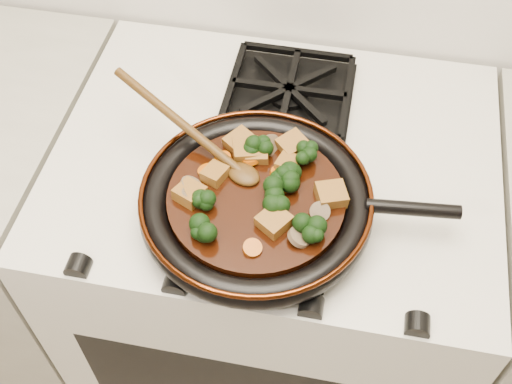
# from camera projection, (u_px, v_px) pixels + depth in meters

# --- Properties ---
(stove) EXTENTS (0.76, 0.60, 0.90)m
(stove) POSITION_uv_depth(u_px,v_px,m) (271.00, 285.00, 1.45)
(stove) COLOR beige
(stove) RESTS_ON ground
(burner_grate_front) EXTENTS (0.23, 0.23, 0.03)m
(burner_grate_front) POSITION_uv_depth(u_px,v_px,m) (261.00, 215.00, 1.00)
(burner_grate_front) COLOR black
(burner_grate_front) RESTS_ON stove
(burner_grate_back) EXTENTS (0.23, 0.23, 0.03)m
(burner_grate_back) POSITION_uv_depth(u_px,v_px,m) (289.00, 93.00, 1.17)
(burner_grate_back) COLOR black
(burner_grate_back) RESTS_ON stove
(skillet) EXTENTS (0.48, 0.36, 0.05)m
(skillet) POSITION_uv_depth(u_px,v_px,m) (257.00, 203.00, 0.98)
(skillet) COLOR black
(skillet) RESTS_ON burner_grate_front
(braising_sauce) EXTENTS (0.27, 0.27, 0.02)m
(braising_sauce) POSITION_uv_depth(u_px,v_px,m) (256.00, 200.00, 0.98)
(braising_sauce) COLOR black
(braising_sauce) RESTS_ON skillet
(tofu_cube_0) EXTENTS (0.04, 0.04, 0.02)m
(tofu_cube_0) POSITION_uv_depth(u_px,v_px,m) (257.00, 155.00, 1.01)
(tofu_cube_0) COLOR brown
(tofu_cube_0) RESTS_ON braising_sauce
(tofu_cube_1) EXTENTS (0.05, 0.05, 0.03)m
(tofu_cube_1) POSITION_uv_depth(u_px,v_px,m) (190.00, 194.00, 0.96)
(tofu_cube_1) COLOR brown
(tofu_cube_1) RESTS_ON braising_sauce
(tofu_cube_2) EXTENTS (0.04, 0.05, 0.02)m
(tofu_cube_2) POSITION_uv_depth(u_px,v_px,m) (215.00, 174.00, 0.98)
(tofu_cube_2) COLOR brown
(tofu_cube_2) RESTS_ON braising_sauce
(tofu_cube_3) EXTENTS (0.06, 0.06, 0.03)m
(tofu_cube_3) POSITION_uv_depth(u_px,v_px,m) (274.00, 222.00, 0.93)
(tofu_cube_3) COLOR brown
(tofu_cube_3) RESTS_ON braising_sauce
(tofu_cube_4) EXTENTS (0.06, 0.06, 0.03)m
(tofu_cube_4) POSITION_uv_depth(u_px,v_px,m) (241.00, 143.00, 1.02)
(tofu_cube_4) COLOR brown
(tofu_cube_4) RESTS_ON braising_sauce
(tofu_cube_5) EXTENTS (0.04, 0.04, 0.02)m
(tofu_cube_5) POSITION_uv_depth(u_px,v_px,m) (288.00, 164.00, 1.00)
(tofu_cube_5) COLOR brown
(tofu_cube_5) RESTS_ON braising_sauce
(tofu_cube_6) EXTENTS (0.06, 0.06, 0.03)m
(tofu_cube_6) POSITION_uv_depth(u_px,v_px,m) (292.00, 145.00, 1.02)
(tofu_cube_6) COLOR brown
(tofu_cube_6) RESTS_ON braising_sauce
(tofu_cube_7) EXTENTS (0.06, 0.05, 0.03)m
(tofu_cube_7) POSITION_uv_depth(u_px,v_px,m) (331.00, 195.00, 0.96)
(tofu_cube_7) COLOR brown
(tofu_cube_7) RESTS_ON braising_sauce
(tofu_cube_8) EXTENTS (0.05, 0.05, 0.03)m
(tofu_cube_8) POSITION_uv_depth(u_px,v_px,m) (246.00, 150.00, 1.01)
(tofu_cube_8) COLOR brown
(tofu_cube_8) RESTS_ON braising_sauce
(broccoli_floret_0) EXTENTS (0.07, 0.07, 0.07)m
(broccoli_floret_0) POSITION_uv_depth(u_px,v_px,m) (260.00, 146.00, 1.02)
(broccoli_floret_0) COLOR black
(broccoli_floret_0) RESTS_ON braising_sauce
(broccoli_floret_1) EXTENTS (0.09, 0.09, 0.06)m
(broccoli_floret_1) POSITION_uv_depth(u_px,v_px,m) (309.00, 232.00, 0.91)
(broccoli_floret_1) COLOR black
(broccoli_floret_1) RESTS_ON braising_sauce
(broccoli_floret_2) EXTENTS (0.08, 0.08, 0.07)m
(broccoli_floret_2) POSITION_uv_depth(u_px,v_px,m) (306.00, 157.00, 1.00)
(broccoli_floret_2) COLOR black
(broccoli_floret_2) RESTS_ON braising_sauce
(broccoli_floret_3) EXTENTS (0.08, 0.09, 0.06)m
(broccoli_floret_3) POSITION_uv_depth(u_px,v_px,m) (287.00, 176.00, 0.98)
(broccoli_floret_3) COLOR black
(broccoli_floret_3) RESTS_ON braising_sauce
(broccoli_floret_4) EXTENTS (0.09, 0.09, 0.07)m
(broccoli_floret_4) POSITION_uv_depth(u_px,v_px,m) (275.00, 203.00, 0.94)
(broccoli_floret_4) COLOR black
(broccoli_floret_4) RESTS_ON braising_sauce
(broccoli_floret_5) EXTENTS (0.08, 0.08, 0.07)m
(broccoli_floret_5) POSITION_uv_depth(u_px,v_px,m) (281.00, 184.00, 0.97)
(broccoli_floret_5) COLOR black
(broccoli_floret_5) RESTS_ON braising_sauce
(broccoli_floret_6) EXTENTS (0.08, 0.08, 0.05)m
(broccoli_floret_6) POSITION_uv_depth(u_px,v_px,m) (208.00, 203.00, 0.95)
(broccoli_floret_6) COLOR black
(broccoli_floret_6) RESTS_ON braising_sauce
(broccoli_floret_7) EXTENTS (0.08, 0.08, 0.06)m
(broccoli_floret_7) POSITION_uv_depth(u_px,v_px,m) (200.00, 234.00, 0.91)
(broccoli_floret_7) COLOR black
(broccoli_floret_7) RESTS_ON braising_sauce
(carrot_coin_0) EXTENTS (0.03, 0.03, 0.01)m
(carrot_coin_0) POSITION_uv_depth(u_px,v_px,m) (223.00, 159.00, 1.01)
(carrot_coin_0) COLOR #B64B05
(carrot_coin_0) RESTS_ON braising_sauce
(carrot_coin_1) EXTENTS (0.03, 0.03, 0.02)m
(carrot_coin_1) POSITION_uv_depth(u_px,v_px,m) (251.00, 159.00, 1.01)
(carrot_coin_1) COLOR #B64B05
(carrot_coin_1) RESTS_ON braising_sauce
(carrot_coin_2) EXTENTS (0.03, 0.03, 0.02)m
(carrot_coin_2) POSITION_uv_depth(u_px,v_px,m) (252.00, 248.00, 0.91)
(carrot_coin_2) COLOR #B64B05
(carrot_coin_2) RESTS_ON braising_sauce
(carrot_coin_3) EXTENTS (0.03, 0.03, 0.02)m
(carrot_coin_3) POSITION_uv_depth(u_px,v_px,m) (206.00, 171.00, 0.99)
(carrot_coin_3) COLOR #B64B05
(carrot_coin_3) RESTS_ON braising_sauce
(carrot_coin_4) EXTENTS (0.03, 0.03, 0.01)m
(carrot_coin_4) POSITION_uv_depth(u_px,v_px,m) (285.00, 185.00, 0.97)
(carrot_coin_4) COLOR #B64B05
(carrot_coin_4) RESTS_ON braising_sauce
(carrot_coin_5) EXTENTS (0.03, 0.03, 0.02)m
(carrot_coin_5) POSITION_uv_depth(u_px,v_px,m) (278.00, 174.00, 0.99)
(carrot_coin_5) COLOR #B64B05
(carrot_coin_5) RESTS_ON braising_sauce
(mushroom_slice_0) EXTENTS (0.04, 0.04, 0.03)m
(mushroom_slice_0) POSITION_uv_depth(u_px,v_px,m) (272.00, 146.00, 1.02)
(mushroom_slice_0) COLOR brown
(mushroom_slice_0) RESTS_ON braising_sauce
(mushroom_slice_1) EXTENTS (0.05, 0.05, 0.02)m
(mushroom_slice_1) POSITION_uv_depth(u_px,v_px,m) (299.00, 237.00, 0.91)
(mushroom_slice_1) COLOR brown
(mushroom_slice_1) RESTS_ON braising_sauce
(mushroom_slice_2) EXTENTS (0.03, 0.03, 0.02)m
(mushroom_slice_2) POSITION_uv_depth(u_px,v_px,m) (320.00, 212.00, 0.94)
(mushroom_slice_2) COLOR brown
(mushroom_slice_2) RESTS_ON braising_sauce
(mushroom_slice_3) EXTENTS (0.05, 0.05, 0.02)m
(mushroom_slice_3) POSITION_uv_depth(u_px,v_px,m) (191.00, 185.00, 0.97)
(mushroom_slice_3) COLOR brown
(mushroom_slice_3) RESTS_ON braising_sauce
(mushroom_slice_4) EXTENTS (0.04, 0.04, 0.03)m
(mushroom_slice_4) POSITION_uv_depth(u_px,v_px,m) (190.00, 197.00, 0.96)
(mushroom_slice_4) COLOR brown
(mushroom_slice_4) RESTS_ON braising_sauce
(wooden_spoon) EXTENTS (0.16, 0.10, 0.27)m
(wooden_spoon) POSITION_uv_depth(u_px,v_px,m) (204.00, 142.00, 1.00)
(wooden_spoon) COLOR #42290E
(wooden_spoon) RESTS_ON braising_sauce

